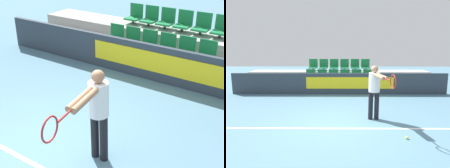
% 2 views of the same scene
% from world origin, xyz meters
% --- Properties ---
extents(ground_plane, '(30.00, 30.00, 0.00)m').
position_xyz_m(ground_plane, '(0.00, 0.00, 0.00)').
color(ground_plane, slate).
extents(court_baseline, '(6.28, 0.08, 0.01)m').
position_xyz_m(court_baseline, '(0.00, -0.18, 0.00)').
color(court_baseline, white).
rests_on(court_baseline, ground).
extents(barrier_wall, '(9.12, 0.14, 0.90)m').
position_xyz_m(barrier_wall, '(0.01, 3.69, 0.45)').
color(barrier_wall, '#2D3842').
rests_on(barrier_wall, ground).
extents(bleacher_tier_front, '(8.72, 1.08, 0.39)m').
position_xyz_m(bleacher_tier_front, '(0.00, 4.31, 0.20)').
color(bleacher_tier_front, '#9E9E99').
rests_on(bleacher_tier_front, ground).
extents(bleacher_tier_middle, '(8.72, 1.08, 0.79)m').
position_xyz_m(bleacher_tier_middle, '(0.00, 5.39, 0.39)').
color(bleacher_tier_middle, '#9E9E99').
rests_on(bleacher_tier_middle, ground).
extents(stadium_chair_0, '(0.43, 0.43, 0.58)m').
position_xyz_m(stadium_chair_0, '(-1.32, 4.44, 0.64)').
color(stadium_chair_0, '#333333').
rests_on(stadium_chair_0, bleacher_tier_front).
extents(stadium_chair_1, '(0.43, 0.43, 0.58)m').
position_xyz_m(stadium_chair_1, '(-0.79, 4.44, 0.64)').
color(stadium_chair_1, '#333333').
rests_on(stadium_chair_1, bleacher_tier_front).
extents(stadium_chair_2, '(0.43, 0.43, 0.58)m').
position_xyz_m(stadium_chair_2, '(-0.26, 4.44, 0.64)').
color(stadium_chair_2, '#333333').
rests_on(stadium_chair_2, bleacher_tier_front).
extents(stadium_chair_3, '(0.43, 0.43, 0.58)m').
position_xyz_m(stadium_chair_3, '(0.26, 4.44, 0.64)').
color(stadium_chair_3, '#333333').
rests_on(stadium_chair_3, bleacher_tier_front).
extents(stadium_chair_4, '(0.43, 0.43, 0.58)m').
position_xyz_m(stadium_chair_4, '(0.79, 4.44, 0.64)').
color(stadium_chair_4, '#333333').
rests_on(stadium_chair_4, bleacher_tier_front).
extents(stadium_chair_5, '(0.43, 0.43, 0.58)m').
position_xyz_m(stadium_chair_5, '(1.32, 4.44, 0.64)').
color(stadium_chair_5, '#333333').
rests_on(stadium_chair_5, bleacher_tier_front).
extents(stadium_chair_6, '(0.43, 0.43, 0.58)m').
position_xyz_m(stadium_chair_6, '(-1.32, 5.52, 1.03)').
color(stadium_chair_6, '#333333').
rests_on(stadium_chair_6, bleacher_tier_middle).
extents(stadium_chair_7, '(0.43, 0.43, 0.58)m').
position_xyz_m(stadium_chair_7, '(-0.79, 5.52, 1.03)').
color(stadium_chair_7, '#333333').
rests_on(stadium_chair_7, bleacher_tier_middle).
extents(stadium_chair_8, '(0.43, 0.43, 0.58)m').
position_xyz_m(stadium_chair_8, '(-0.26, 5.52, 1.03)').
color(stadium_chair_8, '#333333').
rests_on(stadium_chair_8, bleacher_tier_middle).
extents(stadium_chair_9, '(0.43, 0.43, 0.58)m').
position_xyz_m(stadium_chair_9, '(0.26, 5.52, 1.03)').
color(stadium_chair_9, '#333333').
rests_on(stadium_chair_9, bleacher_tier_middle).
extents(stadium_chair_10, '(0.43, 0.43, 0.58)m').
position_xyz_m(stadium_chair_10, '(0.79, 5.52, 1.03)').
color(stadium_chair_10, '#333333').
rests_on(stadium_chair_10, bleacher_tier_middle).
extents(stadium_chair_11, '(0.43, 0.43, 0.58)m').
position_xyz_m(stadium_chair_11, '(1.32, 5.52, 1.03)').
color(stadium_chair_11, '#333333').
rests_on(stadium_chair_11, bleacher_tier_middle).
extents(tennis_player, '(0.41, 1.52, 1.53)m').
position_xyz_m(tennis_player, '(1.00, 0.46, 0.94)').
color(tennis_player, black).
rests_on(tennis_player, ground).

